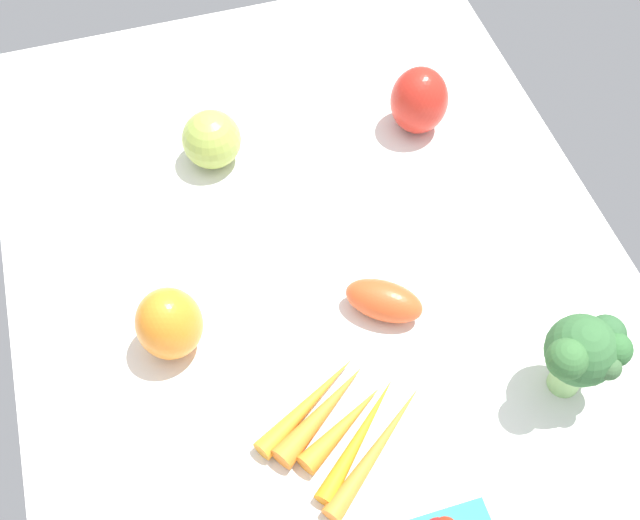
# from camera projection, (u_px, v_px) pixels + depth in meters

# --- Properties ---
(tablecloth) EXTENTS (1.04, 0.76, 0.02)m
(tablecloth) POSITION_uv_depth(u_px,v_px,m) (320.00, 273.00, 1.01)
(tablecloth) COLOR white
(tablecloth) RESTS_ON ground
(broccoli_head) EXTENTS (0.08, 0.10, 0.12)m
(broccoli_head) POSITION_uv_depth(u_px,v_px,m) (584.00, 352.00, 0.84)
(broccoli_head) COLOR #9CD07C
(broccoli_head) RESTS_ON tablecloth
(bell_pepper_red) EXTENTS (0.09, 0.09, 0.10)m
(bell_pepper_red) POSITION_uv_depth(u_px,v_px,m) (419.00, 100.00, 1.09)
(bell_pepper_red) COLOR red
(bell_pepper_red) RESTS_ON tablecloth
(carrot_bunch) EXTENTS (0.19, 0.20, 0.03)m
(carrot_bunch) POSITION_uv_depth(u_px,v_px,m) (341.00, 424.00, 0.87)
(carrot_bunch) COLOR orange
(carrot_bunch) RESTS_ON tablecloth
(bell_pepper_orange) EXTENTS (0.11, 0.11, 0.10)m
(bell_pepper_orange) POSITION_uv_depth(u_px,v_px,m) (169.00, 324.00, 0.90)
(bell_pepper_orange) COLOR orange
(bell_pepper_orange) RESTS_ON tablecloth
(heirloom_tomato_green) EXTENTS (0.08, 0.08, 0.08)m
(heirloom_tomato_green) POSITION_uv_depth(u_px,v_px,m) (212.00, 139.00, 1.07)
(heirloom_tomato_green) COLOR #9AB049
(heirloom_tomato_green) RESTS_ON tablecloth
(roma_tomato) EXTENTS (0.09, 0.10, 0.05)m
(roma_tomato) POSITION_uv_depth(u_px,v_px,m) (384.00, 301.00, 0.94)
(roma_tomato) COLOR #DF5327
(roma_tomato) RESTS_ON tablecloth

